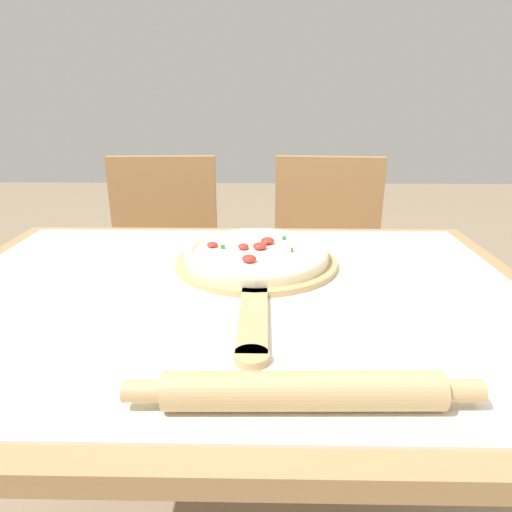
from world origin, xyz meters
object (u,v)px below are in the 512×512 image
at_px(rolling_pin, 303,391).
at_px(chair_left, 164,265).
at_px(pizza_peel, 256,267).
at_px(chair_right, 326,266).
at_px(pizza, 256,253).

distance_m(rolling_pin, chair_left, 1.19).
height_order(pizza_peel, chair_left, chair_left).
relative_size(rolling_pin, chair_right, 0.46).
relative_size(pizza_peel, chair_left, 0.63).
distance_m(rolling_pin, chair_right, 1.13).
bearing_deg(chair_right, pizza, -106.04).
xyz_separation_m(pizza_peel, rolling_pin, (0.06, -0.43, 0.02)).
bearing_deg(chair_right, chair_left, -175.28).
distance_m(pizza_peel, rolling_pin, 0.44).
distance_m(pizza, rolling_pin, 0.46).
height_order(pizza_peel, rolling_pin, rolling_pin).
distance_m(chair_left, chair_right, 0.58).
bearing_deg(rolling_pin, chair_right, 80.73).
distance_m(pizza_peel, chair_right, 0.74).
bearing_deg(pizza_peel, pizza, 90.29).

